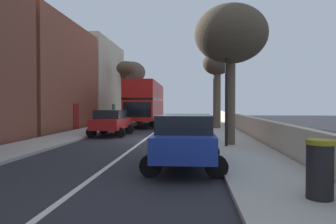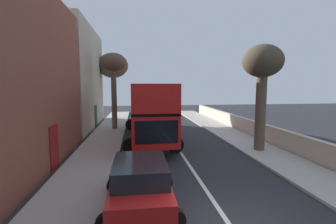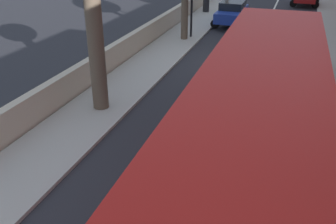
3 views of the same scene
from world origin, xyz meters
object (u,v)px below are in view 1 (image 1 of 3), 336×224
Objects in this scene: street_tree_right_3 at (217,68)px; street_tree_right_1 at (231,36)px; street_tree_left_4 at (132,73)px; double_decker_bus at (146,101)px; street_tree_left_2 at (126,72)px; litter_bin_right at (320,169)px; lamppost_right at (227,66)px; parked_car_red_left_2 at (111,121)px; parked_car_blue_right_0 at (185,138)px.

street_tree_right_1 is at bearing -90.98° from street_tree_right_3.
street_tree_left_4 is (-9.73, 25.90, 0.83)m from street_tree_right_1.
street_tree_left_2 reaches higher than double_decker_bus.
double_decker_bus is 9.48× the size of litter_bin_right.
street_tree_left_2 is at bearing 109.38° from litter_bin_right.
lamppost_right is 8.68m from litter_bin_right.
lamppost_right reaches higher than parked_car_red_left_2.
street_tree_right_1 is 0.99× the size of street_tree_left_2.
parked_car_blue_right_0 is 32.46m from street_tree_left_4.
parked_car_blue_right_0 is 0.67× the size of street_tree_right_1.
street_tree_left_4 is at bearing 110.60° from street_tree_right_1.
street_tree_left_4 is at bearing 103.85° from parked_car_blue_right_0.
parked_car_blue_right_0 is 1.09× the size of parked_car_red_left_2.
street_tree_right_1 is at bearing 67.70° from lamppost_right.
street_tree_left_2 is 30.01m from litter_bin_right.
parked_car_red_left_2 is (-0.80, -10.09, -1.41)m from double_decker_bus.
street_tree_right_3 is at bearing 39.37° from parked_car_red_left_2.
parked_car_blue_right_0 is 5.68m from lamppost_right.
street_tree_right_3 is at bearing -56.84° from street_tree_left_4.
double_decker_bus is 1.83× the size of street_tree_right_3.
street_tree_left_4 is (-2.67, 21.12, 5.18)m from parked_car_red_left_2.
litter_bin_right is (2.80, -3.48, -0.24)m from parked_car_blue_right_0.
street_tree_left_2 is at bearing 113.95° from lamppost_right.
street_tree_right_3 is (6.44, -4.15, 2.62)m from double_decker_bus.
street_tree_right_3 is at bearing -32.76° from double_decker_bus.
lamppost_right is (8.82, -19.87, -1.81)m from street_tree_left_2.
street_tree_right_1 reaches higher than parked_car_red_left_2.
street_tree_left_4 reaches higher than parked_car_blue_right_0.
parked_car_blue_right_0 is 4.47m from litter_bin_right.
street_tree_left_2 is 21.82m from lamppost_right.
parked_car_red_left_2 is at bearing 145.93° from street_tree_right_1.
street_tree_right_3 is 11.43m from lamppost_right.
double_decker_bus is at bearing -72.53° from street_tree_left_4.
street_tree_right_3 is (0.18, 10.72, -0.33)m from street_tree_right_1.
street_tree_left_4 is (-9.91, 15.17, 1.16)m from street_tree_right_3.
street_tree_right_1 is 1.05× the size of lamppost_right.
street_tree_left_2 is at bearing 106.03° from parked_car_blue_right_0.
litter_bin_right is at bearing -82.92° from lamppost_right.
litter_bin_right is at bearing -73.45° from double_decker_bus.
parked_car_red_left_2 is 10.20m from street_tree_right_3.
street_tree_right_1 is 5.55× the size of litter_bin_right.
lamppost_right is (-0.44, -11.36, -1.17)m from street_tree_right_3.
parked_car_blue_right_0 is 11.17m from parked_car_red_left_2.
street_tree_right_3 is 0.99× the size of lamppost_right.
litter_bin_right is at bearing -88.36° from street_tree_right_3.
street_tree_left_2 is 0.89× the size of street_tree_left_4.
parked_car_blue_right_0 is at bearing -63.42° from parked_car_red_left_2.
street_tree_right_1 is at bearing -34.07° from parked_car_red_left_2.
double_decker_bus is at bearing 101.81° from parked_car_blue_right_0.
street_tree_right_1 is (6.26, -14.87, 2.94)m from double_decker_bus.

